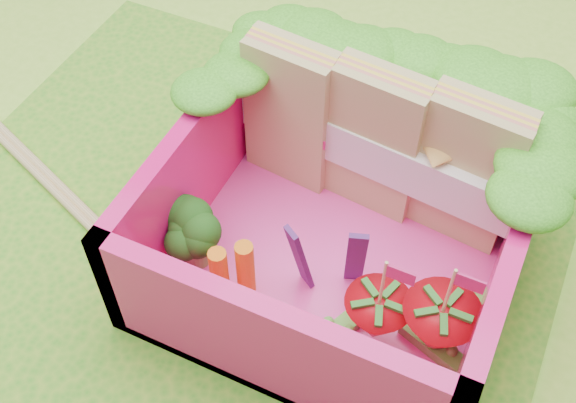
# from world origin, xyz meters

# --- Properties ---
(ground) EXTENTS (14.00, 14.00, 0.00)m
(ground) POSITION_xyz_m (0.00, 0.00, 0.00)
(ground) COLOR #93D53C
(ground) RESTS_ON ground
(placemat) EXTENTS (2.60, 2.60, 0.03)m
(placemat) POSITION_xyz_m (0.00, 0.00, 0.01)
(placemat) COLOR #49A525
(placemat) RESTS_ON ground
(bento_floor) EXTENTS (1.30, 1.30, 0.05)m
(bento_floor) POSITION_xyz_m (0.45, 0.18, 0.06)
(bento_floor) COLOR #F63EA5
(bento_floor) RESTS_ON placemat
(bento_box) EXTENTS (1.30, 1.30, 0.55)m
(bento_box) POSITION_xyz_m (0.45, 0.18, 0.31)
(bento_box) COLOR #EE1472
(bento_box) RESTS_ON placemat
(lettuce_ruffle) EXTENTS (1.43, 0.77, 0.11)m
(lettuce_ruffle) POSITION_xyz_m (0.45, 0.66, 0.64)
(lettuce_ruffle) COLOR #2D8217
(lettuce_ruffle) RESTS_ON bento_box
(sandwich_stack) EXTENTS (1.20, 0.30, 0.66)m
(sandwich_stack) POSITION_xyz_m (0.45, 0.52, 0.40)
(sandwich_stack) COLOR tan
(sandwich_stack) RESTS_ON bento_floor
(broccoli) EXTENTS (0.34, 0.34, 0.25)m
(broccoli) POSITION_xyz_m (-0.05, -0.09, 0.25)
(broccoli) COLOR #76A44F
(broccoli) RESTS_ON bento_floor
(carrot_sticks) EXTENTS (0.15, 0.13, 0.28)m
(carrot_sticks) POSITION_xyz_m (0.16, -0.16, 0.22)
(carrot_sticks) COLOR orange
(carrot_sticks) RESTS_ON bento_floor
(purple_wedges) EXTENTS (0.26, 0.14, 0.38)m
(purple_wedges) POSITION_xyz_m (0.46, 0.01, 0.27)
(purple_wedges) COLOR #421B5F
(purple_wedges) RESTS_ON bento_floor
(strawberry_left) EXTENTS (0.24, 0.24, 0.48)m
(strawberry_left) POSITION_xyz_m (0.71, -0.12, 0.21)
(strawberry_left) COLOR #B60B11
(strawberry_left) RESTS_ON bento_floor
(strawberry_right) EXTENTS (0.27, 0.27, 0.51)m
(strawberry_right) POSITION_xyz_m (0.92, -0.08, 0.22)
(strawberry_right) COLOR #B60B11
(strawberry_right) RESTS_ON bento_floor
(snap_peas) EXTENTS (0.62, 0.58, 0.05)m
(snap_peas) POSITION_xyz_m (0.83, -0.04, 0.11)
(snap_peas) COLOR #56BA3A
(snap_peas) RESTS_ON bento_floor
(chopsticks) EXTENTS (1.90, 0.74, 0.04)m
(chopsticks) POSITION_xyz_m (-1.09, 0.10, 0.05)
(chopsticks) COLOR tan
(chopsticks) RESTS_ON placemat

